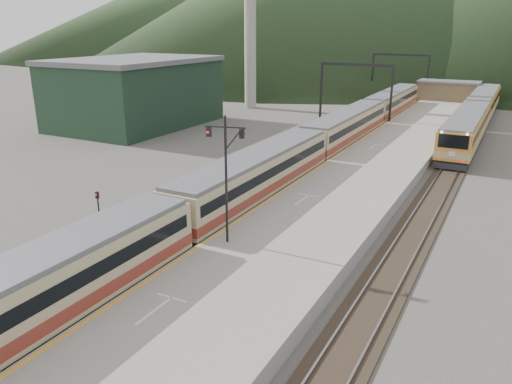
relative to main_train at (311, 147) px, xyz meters
The scene contains 14 objects.
track_main 7.31m from the main_train, 90.00° to the left, with size 2.60×200.00×0.23m.
track_far 8.86m from the main_train, 125.40° to the left, with size 2.60×200.00×0.23m.
track_second 13.63m from the main_train, 31.46° to the left, with size 2.60×200.00×0.23m.
platform 7.69m from the main_train, 41.96° to the left, with size 8.00×100.00×1.00m, color gray.
gantry_near 22.50m from the main_train, 97.37° to the left, with size 9.55×0.25×8.00m.
gantry_far 47.25m from the main_train, 93.47° to the left, with size 9.55×0.25×8.00m.
warehouse 29.51m from the main_train, 162.12° to the left, with size 14.50×20.50×8.60m.
smokestack 38.66m from the main_train, 127.15° to the left, with size 1.80×1.80×30.00m, color #9E998E.
station_shed 45.38m from the main_train, 82.91° to the left, with size 9.40×4.40×3.10m.
main_train is the anchor object (origin of this frame).
second_train 28.23m from the main_train, 65.96° to the left, with size 3.10×42.17×3.78m.
signal_mast 19.86m from the main_train, 81.63° to the right, with size 2.15×0.66×7.08m.
short_signal_b 5.25m from the main_train, 117.27° to the right, with size 0.23×0.17×2.27m.
short_signal_c 20.37m from the main_train, 110.60° to the right, with size 0.27×0.23×2.27m.
Camera 1 is at (16.25, -8.27, 12.48)m, focal length 35.00 mm.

